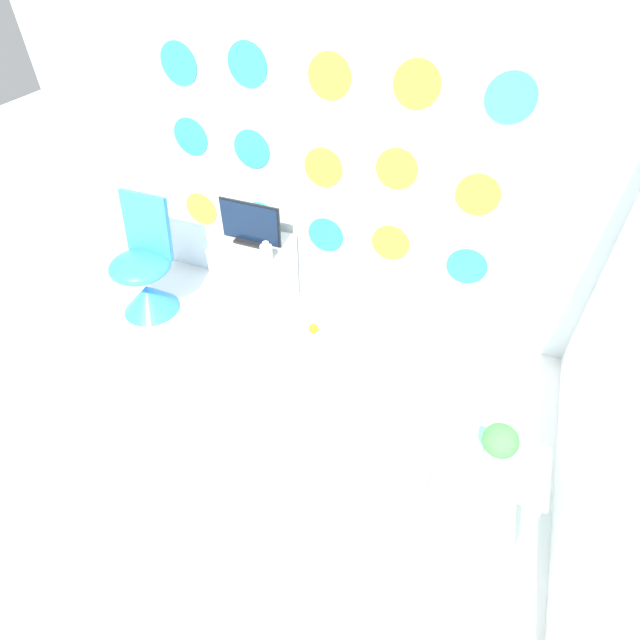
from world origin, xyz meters
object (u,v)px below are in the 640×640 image
tv (250,225)px  potted_plant_left (500,443)px  bathtub (300,364)px  vase (266,253)px  chair (146,279)px

tv → potted_plant_left: 2.13m
bathtub → potted_plant_left: potted_plant_left is taller
vase → chair: bearing=-168.0°
bathtub → vase: size_ratio=7.15×
tv → bathtub: bearing=-46.3°
bathtub → tv: 1.06m
bathtub → tv: tv is taller
vase → bathtub: bearing=-48.8°
potted_plant_left → vase: bearing=151.1°
bathtub → vase: bearing=131.2°
bathtub → chair: size_ratio=1.16×
bathtub → vase: (-0.47, 0.53, 0.37)m
chair → tv: chair is taller
potted_plant_left → tv: bearing=149.9°
tv → potted_plant_left: tv is taller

